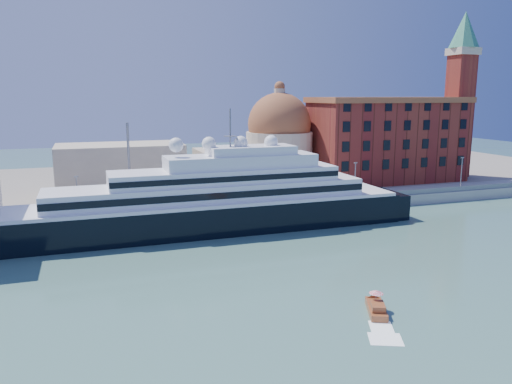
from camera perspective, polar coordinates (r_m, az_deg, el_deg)
name	(u,v)px	position (r m, az deg, el deg)	size (l,w,h in m)	color
ground	(285,264)	(77.97, 3.34, -8.27)	(400.00, 400.00, 0.00)	#3C6960
quay	(226,210)	(108.60, -3.50, -2.04)	(180.00, 10.00, 2.50)	gray
land	(188,181)	(147.82, -7.80, 1.26)	(260.00, 72.00, 2.00)	slate
quay_fence	(231,206)	(103.97, -2.85, -1.58)	(180.00, 0.10, 1.20)	slate
superyacht	(187,209)	(95.01, -7.92, -1.89)	(91.04, 12.62, 27.21)	black
water_taxi	(376,308)	(63.01, 13.60, -12.73)	(4.15, 6.12, 2.77)	brown
warehouse	(387,139)	(144.85, 14.72, 5.91)	(43.00, 19.00, 23.25)	maroon
campanile	(461,85)	(158.99, 22.35, 11.28)	(8.40, 8.40, 47.00)	maroon
church	(224,153)	(131.22, -3.66, 4.49)	(66.00, 18.00, 25.50)	beige
lamp_posts	(167,175)	(102.68, -10.12, 1.93)	(120.80, 2.40, 18.00)	slate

